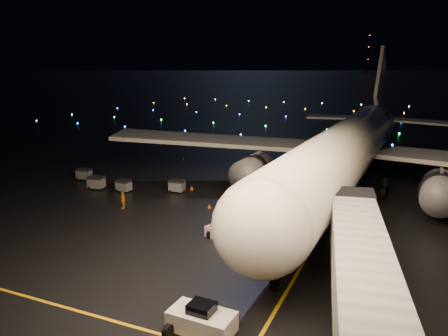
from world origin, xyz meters
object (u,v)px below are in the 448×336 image
Objects in this scene: baggage_cart_1 at (96,183)px; baggage_cart_2 at (124,186)px; crew_c at (123,200)px; baggage_cart_0 at (177,186)px; airliner at (353,117)px; baggage_cart_3 at (84,174)px; belt_loader at (228,224)px; pushback_tug at (202,318)px.

baggage_cart_1 reaches higher than baggage_cart_2.
baggage_cart_0 is (2.33, 8.07, -0.19)m from crew_c.
baggage_cart_1 is (-30.07, -13.11, -8.59)m from airliner.
baggage_cart_1 is at bearing -136.65° from crew_c.
airliner is 37.17m from baggage_cart_3.
baggage_cart_0 is (-12.07, 11.70, -0.82)m from belt_loader.
airliner reaches higher than baggage_cart_3.
airliner is 24.45m from belt_loader.
baggage_cart_1 is 4.01m from baggage_cart_2.
pushback_tug reaches higher than baggage_cart_1.
baggage_cart_0 is 0.93× the size of baggage_cart_1.
baggage_cart_3 is at bearing 140.25° from baggage_cart_1.
belt_loader is at bearing -49.22° from baggage_cart_0.
airliner is 33.71× the size of baggage_cart_1.
baggage_cart_0 is at bearing 149.82° from crew_c.
baggage_cart_1 is (-10.34, -2.96, 0.05)m from baggage_cart_0.
belt_loader is (-4.11, 13.68, 0.65)m from pushback_tug.
baggage_cart_0 is 1.04× the size of baggage_cart_2.
belt_loader is (-7.67, -21.86, -7.83)m from airliner.
pushback_tug is at bearing 32.84° from crew_c.
belt_loader is at bearing 61.78° from crew_c.
pushback_tug is 2.03× the size of baggage_cart_1.
belt_loader is 3.56× the size of baggage_cart_3.
baggage_cart_3 is at bearing 143.28° from pushback_tug.
baggage_cart_1 is at bearing 179.28° from belt_loader.
baggage_cart_1 is 5.55m from baggage_cart_3.
airliner is at bearing 6.89° from baggage_cart_3.
baggage_cart_2 is at bearing -152.07° from airliner.
baggage_cart_2 is at bearing -158.14° from crew_c.
airliner is at bearing 16.99° from baggage_cart_1.
baggage_cart_2 is at bearing 137.12° from pushback_tug.
airliner is 36.71m from pushback_tug.
crew_c reaches higher than baggage_cart_2.
baggage_cart_0 reaches higher than baggage_cart_2.
airliner is at bearing 91.27° from belt_loader.
baggage_cart_3 is (-4.65, 3.04, -0.05)m from baggage_cart_1.
belt_loader is 16.83m from baggage_cart_0.
airliner reaches higher than baggage_cart_0.
baggage_cart_2 is 0.95× the size of baggage_cart_3.
crew_c is 1.05× the size of baggage_cart_0.
baggage_cart_0 is at bearing 125.05° from pushback_tug.
crew_c is at bearing -138.45° from airliner.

